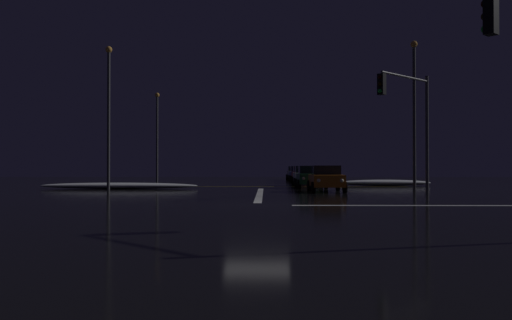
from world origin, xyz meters
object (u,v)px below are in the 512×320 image
(sedan_orange, at_px, (326,178))
(traffic_signal_ne, at_px, (409,110))
(sedan_green, at_px, (311,177))
(sedan_white, at_px, (305,175))
(sedan_red, at_px, (302,174))
(sedan_silver, at_px, (295,173))
(sedan_blue, at_px, (299,174))
(streetlamp_left_far, at_px, (157,130))
(streetlamp_left_near, at_px, (109,107))
(streetlamp_right_near, at_px, (414,104))

(sedan_orange, bearing_deg, traffic_signal_ne, -44.65)
(sedan_green, bearing_deg, sedan_white, 89.68)
(sedan_orange, bearing_deg, sedan_red, 90.86)
(sedan_orange, relative_size, sedan_silver, 1.00)
(sedan_blue, xyz_separation_m, sedan_silver, (-0.05, 5.70, 0.00))
(streetlamp_left_far, height_order, streetlamp_left_near, streetlamp_left_near)
(sedan_white, relative_size, sedan_blue, 1.00)
(streetlamp_left_near, bearing_deg, traffic_signal_ne, -20.07)
(streetlamp_left_far, bearing_deg, streetlamp_left_near, -90.00)
(sedan_red, bearing_deg, sedan_silver, 90.04)
(traffic_signal_ne, height_order, streetlamp_left_near, streetlamp_left_near)
(streetlamp_right_near, xyz_separation_m, streetlamp_left_near, (-19.88, 0.00, -0.14))
(streetlamp_left_far, bearing_deg, traffic_signal_ne, -51.59)
(sedan_white, bearing_deg, sedan_green, -90.32)
(sedan_orange, height_order, sedan_green, same)
(sedan_green, bearing_deg, streetlamp_left_far, 135.80)
(streetlamp_right_near, relative_size, streetlamp_left_far, 1.13)
(streetlamp_left_far, bearing_deg, sedan_orange, -53.25)
(streetlamp_left_near, bearing_deg, sedan_red, 47.83)
(sedan_white, xyz_separation_m, sedan_red, (0.17, 6.50, 0.00))
(traffic_signal_ne, relative_size, streetlamp_left_near, 0.69)
(sedan_white, height_order, traffic_signal_ne, traffic_signal_ne)
(sedan_silver, relative_size, streetlamp_left_near, 0.46)
(sedan_red, bearing_deg, sedan_blue, 89.61)
(sedan_blue, relative_size, streetlamp_right_near, 0.45)
(sedan_silver, xyz_separation_m, traffic_signal_ne, (4.24, -33.30, 3.71))
(sedan_green, relative_size, streetlamp_right_near, 0.45)
(sedan_silver, bearing_deg, sedan_blue, -89.52)
(sedan_blue, xyz_separation_m, streetlamp_left_far, (-13.67, -5.07, 4.14))
(sedan_orange, xyz_separation_m, traffic_signal_ne, (3.97, -3.92, 3.71))
(streetlamp_right_near, relative_size, streetlamp_left_near, 1.03)
(sedan_green, distance_m, streetlamp_left_far, 19.17)
(sedan_green, xyz_separation_m, streetlamp_left_far, (-13.42, 13.05, 4.14))
(sedan_blue, relative_size, sedan_silver, 1.00)
(sedan_blue, distance_m, traffic_signal_ne, 28.16)
(sedan_silver, bearing_deg, sedan_white, -90.52)
(sedan_red, bearing_deg, streetlamp_left_far, 176.00)
(sedan_green, height_order, sedan_white, same)
(sedan_red, distance_m, streetlamp_right_near, 16.97)
(sedan_orange, bearing_deg, sedan_blue, 90.54)
(sedan_orange, xyz_separation_m, streetlamp_left_near, (-13.89, 2.61, 4.59))
(sedan_blue, bearing_deg, traffic_signal_ne, -81.37)
(sedan_white, height_order, streetlamp_left_far, streetlamp_left_far)
(traffic_signal_ne, bearing_deg, streetlamp_left_near, 159.93)
(sedan_green, bearing_deg, sedan_red, 89.03)
(sedan_green, xyz_separation_m, streetlamp_left_near, (-13.42, -2.95, 4.59))
(sedan_orange, relative_size, sedan_green, 1.00)
(sedan_orange, xyz_separation_m, sedan_red, (-0.26, 17.65, 0.00))
(sedan_green, height_order, sedan_blue, same)
(sedan_blue, bearing_deg, sedan_silver, 90.48)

